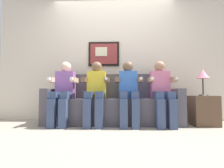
{
  "coord_description": "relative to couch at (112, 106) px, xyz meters",
  "views": [
    {
      "loc": [
        0.11,
        -2.81,
        0.54
      ],
      "look_at": [
        0.0,
        0.15,
        0.7
      ],
      "focal_mm": 27.89,
      "sensor_mm": 36.0,
      "label": 1
    }
  ],
  "objects": [
    {
      "name": "back_wall_assembly",
      "position": [
        -0.0,
        0.44,
        0.99
      ],
      "size": [
        4.79,
        0.1,
        2.6
      ],
      "color": "beige",
      "rests_on": "ground_plane"
    },
    {
      "name": "couch",
      "position": [
        0.0,
        0.0,
        0.0
      ],
      "size": [
        2.39,
        0.58,
        0.9
      ],
      "color": "#514C56",
      "rests_on": "ground_plane"
    },
    {
      "name": "person_left_center",
      "position": [
        -0.28,
        -0.17,
        0.29
      ],
      "size": [
        0.46,
        0.56,
        1.11
      ],
      "color": "yellow",
      "rests_on": "ground_plane"
    },
    {
      "name": "person_rightmost",
      "position": [
        0.84,
        -0.17,
        0.29
      ],
      "size": [
        0.46,
        0.56,
        1.11
      ],
      "color": "pink",
      "rests_on": "ground_plane"
    },
    {
      "name": "table_lamp",
      "position": [
        1.57,
        -0.07,
        0.55
      ],
      "size": [
        0.22,
        0.22,
        0.46
      ],
      "color": "#333338",
      "rests_on": "side_table_right"
    },
    {
      "name": "ground_plane",
      "position": [
        0.0,
        -0.33,
        -0.31
      ],
      "size": [
        6.22,
        6.22,
        0.0
      ],
      "primitive_type": "plane",
      "color": "#9E9384"
    },
    {
      "name": "spare_remote_on_table",
      "position": [
        1.56,
        -0.12,
        0.2
      ],
      "size": [
        0.04,
        0.13,
        0.02
      ],
      "primitive_type": "cube",
      "color": "white",
      "rests_on": "side_table_right"
    },
    {
      "name": "person_leftmost",
      "position": [
        -0.84,
        -0.17,
        0.29
      ],
      "size": [
        0.46,
        0.56,
        1.11
      ],
      "color": "#8C59A5",
      "rests_on": "ground_plane"
    },
    {
      "name": "side_table_right",
      "position": [
        1.54,
        -0.11,
        -0.06
      ],
      "size": [
        0.4,
        0.4,
        0.5
      ],
      "color": "brown",
      "rests_on": "ground_plane"
    },
    {
      "name": "person_right_center",
      "position": [
        0.28,
        -0.17,
        0.29
      ],
      "size": [
        0.46,
        0.56,
        1.11
      ],
      "color": "#3F72CC",
      "rests_on": "ground_plane"
    }
  ]
}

